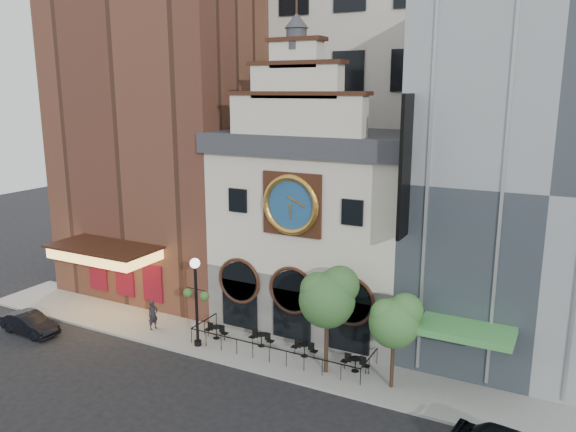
{
  "coord_description": "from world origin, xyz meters",
  "views": [
    {
      "loc": [
        14.04,
        -23.47,
        14.79
      ],
      "look_at": [
        -1.35,
        6.0,
        7.32
      ],
      "focal_mm": 35.0,
      "sensor_mm": 36.0,
      "label": 1
    }
  ],
  "objects_px": {
    "lamppost": "(196,292)",
    "tree_right": "(395,319)",
    "tree_left": "(328,295)",
    "pedestrian": "(153,315)",
    "bistro_1": "(261,339)",
    "bistro_0": "(216,331)",
    "bistro_3": "(355,363)",
    "bistro_2": "(304,349)",
    "car_left": "(30,323)"
  },
  "relations": [
    {
      "from": "car_left",
      "to": "lamppost",
      "type": "relative_size",
      "value": 0.76
    },
    {
      "from": "bistro_3",
      "to": "bistro_2",
      "type": "bearing_deg",
      "value": 174.72
    },
    {
      "from": "bistro_1",
      "to": "bistro_3",
      "type": "height_order",
      "value": "same"
    },
    {
      "from": "pedestrian",
      "to": "lamppost",
      "type": "height_order",
      "value": "lamppost"
    },
    {
      "from": "bistro_1",
      "to": "pedestrian",
      "type": "xyz_separation_m",
      "value": [
        -7.21,
        -1.04,
        0.47
      ]
    },
    {
      "from": "bistro_0",
      "to": "lamppost",
      "type": "bearing_deg",
      "value": -108.34
    },
    {
      "from": "bistro_0",
      "to": "pedestrian",
      "type": "height_order",
      "value": "pedestrian"
    },
    {
      "from": "bistro_0",
      "to": "tree_left",
      "type": "relative_size",
      "value": 0.27
    },
    {
      "from": "bistro_3",
      "to": "tree_left",
      "type": "xyz_separation_m",
      "value": [
        -1.32,
        -0.71,
        3.83
      ]
    },
    {
      "from": "bistro_0",
      "to": "bistro_3",
      "type": "height_order",
      "value": "same"
    },
    {
      "from": "bistro_0",
      "to": "bistro_1",
      "type": "height_order",
      "value": "same"
    },
    {
      "from": "tree_left",
      "to": "tree_right",
      "type": "relative_size",
      "value": 1.18
    },
    {
      "from": "tree_right",
      "to": "bistro_2",
      "type": "bearing_deg",
      "value": 170.39
    },
    {
      "from": "car_left",
      "to": "bistro_0",
      "type": "bearing_deg",
      "value": -65.38
    },
    {
      "from": "bistro_2",
      "to": "tree_right",
      "type": "relative_size",
      "value": 0.32
    },
    {
      "from": "bistro_1",
      "to": "pedestrian",
      "type": "height_order",
      "value": "pedestrian"
    },
    {
      "from": "tree_left",
      "to": "bistro_1",
      "type": "bearing_deg",
      "value": 167.79
    },
    {
      "from": "bistro_2",
      "to": "tree_left",
      "type": "bearing_deg",
      "value": -28.7
    },
    {
      "from": "pedestrian",
      "to": "tree_right",
      "type": "height_order",
      "value": "tree_right"
    },
    {
      "from": "tree_left",
      "to": "bistro_0",
      "type": "bearing_deg",
      "value": 175.04
    },
    {
      "from": "bistro_3",
      "to": "bistro_0",
      "type": "bearing_deg",
      "value": -179.63
    },
    {
      "from": "bistro_2",
      "to": "tree_right",
      "type": "height_order",
      "value": "tree_right"
    },
    {
      "from": "bistro_3",
      "to": "tree_right",
      "type": "height_order",
      "value": "tree_right"
    },
    {
      "from": "lamppost",
      "to": "tree_left",
      "type": "relative_size",
      "value": 0.91
    },
    {
      "from": "bistro_0",
      "to": "pedestrian",
      "type": "relative_size",
      "value": 0.85
    },
    {
      "from": "bistro_0",
      "to": "bistro_1",
      "type": "bearing_deg",
      "value": 6.66
    },
    {
      "from": "tree_left",
      "to": "lamppost",
      "type": "bearing_deg",
      "value": -175.56
    },
    {
      "from": "bistro_3",
      "to": "car_left",
      "type": "relative_size",
      "value": 0.39
    },
    {
      "from": "car_left",
      "to": "tree_left",
      "type": "xyz_separation_m",
      "value": [
        18.44,
        3.84,
        3.78
      ]
    },
    {
      "from": "bistro_2",
      "to": "bistro_3",
      "type": "distance_m",
      "value": 3.17
    },
    {
      "from": "bistro_1",
      "to": "car_left",
      "type": "bearing_deg",
      "value": -160.69
    },
    {
      "from": "lamppost",
      "to": "tree_right",
      "type": "relative_size",
      "value": 1.08
    },
    {
      "from": "bistro_1",
      "to": "car_left",
      "type": "xyz_separation_m",
      "value": [
        -13.81,
        -4.84,
        0.05
      ]
    },
    {
      "from": "bistro_2",
      "to": "tree_left",
      "type": "height_order",
      "value": "tree_left"
    },
    {
      "from": "bistro_1",
      "to": "car_left",
      "type": "relative_size",
      "value": 0.39
    },
    {
      "from": "tree_left",
      "to": "tree_right",
      "type": "distance_m",
      "value": 3.61
    },
    {
      "from": "bistro_0",
      "to": "tree_right",
      "type": "height_order",
      "value": "tree_right"
    },
    {
      "from": "car_left",
      "to": "lamppost",
      "type": "bearing_deg",
      "value": -70.73
    },
    {
      "from": "bistro_2",
      "to": "tree_right",
      "type": "bearing_deg",
      "value": -9.61
    },
    {
      "from": "bistro_0",
      "to": "car_left",
      "type": "bearing_deg",
      "value": -157.53
    },
    {
      "from": "bistro_2",
      "to": "pedestrian",
      "type": "xyz_separation_m",
      "value": [
        -10.0,
        -1.04,
        0.47
      ]
    },
    {
      "from": "car_left",
      "to": "tree_left",
      "type": "bearing_deg",
      "value": -76.1
    },
    {
      "from": "bistro_2",
      "to": "bistro_3",
      "type": "relative_size",
      "value": 1.0
    },
    {
      "from": "tree_left",
      "to": "pedestrian",
      "type": "bearing_deg",
      "value": -179.83
    },
    {
      "from": "bistro_0",
      "to": "lamppost",
      "type": "relative_size",
      "value": 0.3
    },
    {
      "from": "bistro_0",
      "to": "bistro_2",
      "type": "xyz_separation_m",
      "value": [
        5.73,
        0.35,
        0.0
      ]
    },
    {
      "from": "bistro_0",
      "to": "tree_right",
      "type": "relative_size",
      "value": 0.32
    },
    {
      "from": "pedestrian",
      "to": "lamppost",
      "type": "bearing_deg",
      "value": -84.42
    },
    {
      "from": "bistro_0",
      "to": "car_left",
      "type": "distance_m",
      "value": 11.76
    },
    {
      "from": "bistro_1",
      "to": "tree_right",
      "type": "relative_size",
      "value": 0.32
    }
  ]
}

